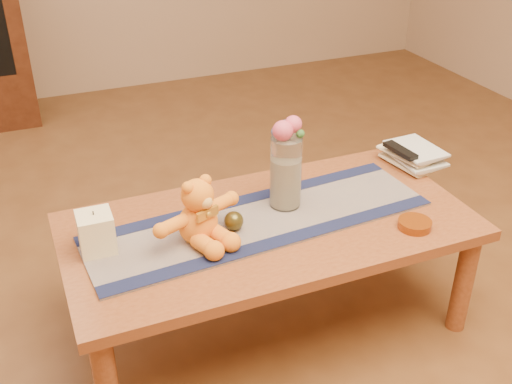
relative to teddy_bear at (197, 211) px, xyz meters
name	(u,v)px	position (x,y,z in m)	size (l,w,h in m)	color
floor	(268,322)	(0.26, 0.01, -0.56)	(5.50, 5.50, 0.00)	#563218
coffee_table_top	(269,227)	(0.26, 0.01, -0.13)	(1.40, 0.70, 0.04)	brown
table_leg_fr	(464,283)	(0.90, -0.28, -0.36)	(0.07, 0.07, 0.41)	brown
table_leg_bl	(77,275)	(-0.38, 0.30, -0.36)	(0.07, 0.07, 0.41)	brown
table_leg_br	(377,206)	(0.90, 0.30, -0.36)	(0.07, 0.07, 0.41)	brown
persian_runner	(260,220)	(0.23, 0.03, -0.11)	(1.20, 0.35, 0.01)	#1A1C49
runner_border_near	(280,241)	(0.24, -0.12, -0.10)	(1.20, 0.06, 0.00)	#14193C
runner_border_far	(242,200)	(0.22, 0.17, -0.10)	(1.20, 0.06, 0.00)	#14193C
teddy_bear	(197,211)	(0.00, 0.00, 0.00)	(0.31, 0.26, 0.21)	orange
pillar_candle	(96,232)	(-0.31, 0.06, -0.04)	(0.11, 0.11, 0.13)	#FEEDBB
candle_wick	(93,213)	(-0.31, 0.06, 0.03)	(0.00, 0.00, 0.01)	black
glass_vase	(286,172)	(0.35, 0.09, 0.03)	(0.11, 0.11, 0.26)	silver
potpourri_fill	(286,182)	(0.35, 0.09, -0.01)	(0.09, 0.09, 0.18)	beige
rose_left	(283,131)	(0.33, 0.08, 0.19)	(0.07, 0.07, 0.07)	#D54B6A
rose_right	(293,124)	(0.38, 0.09, 0.20)	(0.06, 0.06, 0.06)	#D54B6A
blue_flower_back	(285,126)	(0.36, 0.12, 0.18)	(0.04, 0.04, 0.04)	#4A5DA0
blue_flower_side	(276,132)	(0.32, 0.11, 0.18)	(0.04, 0.04, 0.04)	#4A5DA0
leaf_sprig	(300,134)	(0.39, 0.07, 0.17)	(0.03, 0.03, 0.03)	#33662D
bronze_ball	(234,221)	(0.12, 0.00, -0.07)	(0.07, 0.07, 0.07)	#433B16
book_bottom	(397,166)	(0.88, 0.18, -0.10)	(0.17, 0.22, 0.02)	#F4E3BC
book_lower	(399,162)	(0.89, 0.17, -0.08)	(0.16, 0.22, 0.02)	#F4E3BC
book_upper	(396,158)	(0.88, 0.18, -0.06)	(0.17, 0.22, 0.02)	#F4E3BC
book_top	(399,153)	(0.89, 0.18, -0.05)	(0.16, 0.22, 0.02)	#F4E3BC
tv_remote	(400,150)	(0.88, 0.17, -0.03)	(0.04, 0.16, 0.02)	black
amber_dish	(415,224)	(0.70, -0.21, -0.10)	(0.11, 0.11, 0.03)	#BF5914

